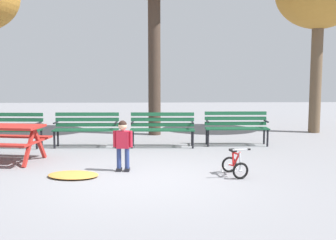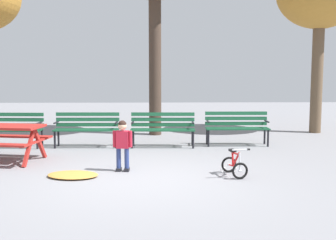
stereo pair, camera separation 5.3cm
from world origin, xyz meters
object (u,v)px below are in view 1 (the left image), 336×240
park_bench_far_right (236,125)px  kids_bicycle (235,165)px  park_bench_right (162,126)px  child_standing (123,142)px  park_bench_left (87,127)px  park_bench_far_left (10,127)px

park_bench_far_right → kids_bicycle: size_ratio=2.63×
park_bench_right → kids_bicycle: bearing=-67.4°
child_standing → kids_bicycle: (2.06, -0.40, -0.37)m
park_bench_right → park_bench_left: bearing=178.5°
park_bench_left → park_bench_right: same height
park_bench_far_right → kids_bicycle: park_bench_far_right is taller
park_bench_far_right → child_standing: child_standing is taller
park_bench_far_left → park_bench_right: 3.80m
park_bench_far_left → child_standing: 4.01m
park_bench_left → park_bench_far_right: (3.80, 0.14, 0.00)m
park_bench_far_left → kids_bicycle: park_bench_far_left is taller
park_bench_right → kids_bicycle: size_ratio=2.64×
park_bench_right → park_bench_far_left: bearing=179.4°
park_bench_right → kids_bicycle: park_bench_right is taller
park_bench_far_left → kids_bicycle: (5.06, -3.06, -0.31)m
park_bench_right → child_standing: child_standing is taller
park_bench_right → park_bench_far_right: (1.90, 0.19, 0.00)m
child_standing → park_bench_far_right: bearing=46.2°
park_bench_far_left → park_bench_left: same height
child_standing → park_bench_left: bearing=112.5°
park_bench_left → park_bench_right: 1.90m
park_bench_left → child_standing: (1.10, -2.67, 0.06)m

